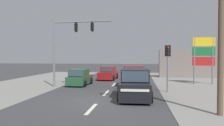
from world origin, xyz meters
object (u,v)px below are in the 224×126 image
Objects in this scene: suv_crossing_left at (134,77)px; hatchback_oncoming_near at (80,78)px; suv_oncoming_mid at (135,85)px; shopping_plaza_sign at (204,54)px; traffic_signal_mast at (68,40)px; pedestal_signal_right_kerb at (168,60)px; sedan_receding_far at (108,73)px.

suv_crossing_left reaches higher than hatchback_oncoming_near.
suv_oncoming_mid is 1.00× the size of suv_crossing_left.
suv_oncoming_mid is (-6.45, -7.95, -2.10)m from shopping_plaza_sign.
shopping_plaza_sign is (12.43, 3.70, -1.16)m from traffic_signal_mast.
hatchback_oncoming_near is (-7.71, 3.27, -1.71)m from pedestal_signal_right_kerb.
suv_oncoming_mid is 7.89m from hatchback_oncoming_near.
suv_crossing_left is at bearing -61.91° from sedan_receding_far.
traffic_signal_mast is 6.71m from suv_crossing_left.
shopping_plaza_sign reaches higher than sedan_receding_far.
pedestal_signal_right_kerb reaches higher than sedan_receding_far.
traffic_signal_mast reaches higher than sedan_receding_far.
sedan_receding_far is at bearing 118.09° from suv_crossing_left.
sedan_receding_far is at bearing 123.14° from pedestal_signal_right_kerb.
suv_crossing_left is at bearing 11.53° from traffic_signal_mast.
traffic_signal_mast is 8.33m from sedan_receding_far.
hatchback_oncoming_near is at bearing 132.61° from suv_oncoming_mid.
suv_oncoming_mid is 1.24× the size of hatchback_oncoming_near.
traffic_signal_mast is at bearing 144.52° from suv_oncoming_mid.
suv_oncoming_mid reaches higher than hatchback_oncoming_near.
traffic_signal_mast is 3.83m from hatchback_oncoming_near.
pedestal_signal_right_kerb is 0.82× the size of sedan_receding_far.
sedan_receding_far is at bearing 70.29° from traffic_signal_mast.
pedestal_signal_right_kerb is at bearing -11.68° from traffic_signal_mast.
traffic_signal_mast reaches higher than suv_oncoming_mid.
traffic_signal_mast is 8.69m from pedestal_signal_right_kerb.
pedestal_signal_right_kerb is at bearing -48.06° from suv_crossing_left.
suv_crossing_left is (5.74, 1.17, -3.26)m from traffic_signal_mast.
traffic_signal_mast is at bearing -109.71° from sedan_receding_far.
shopping_plaza_sign is at bearing -19.23° from sedan_receding_far.
pedestal_signal_right_kerb is 10.72m from sedan_receding_far.
shopping_plaza_sign is 12.20m from hatchback_oncoming_near.
pedestal_signal_right_kerb is 0.78× the size of suv_crossing_left.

